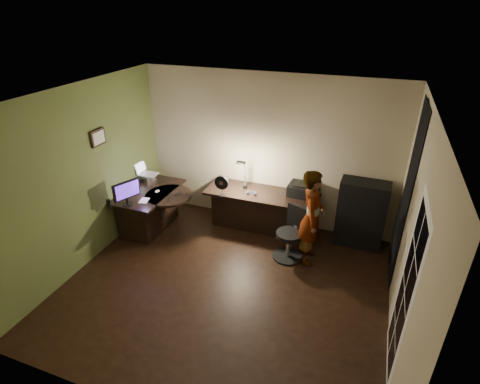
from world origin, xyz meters
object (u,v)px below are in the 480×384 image
(office_chair, at_px, (289,234))
(person, at_px, (312,218))
(cabinet, at_px, (361,214))
(monitor, at_px, (126,196))
(desk_left, at_px, (151,209))
(desk_right, at_px, (261,211))

(office_chair, xyz_separation_m, person, (0.31, 0.06, 0.34))
(cabinet, height_order, monitor, cabinet)
(desk_left, xyz_separation_m, office_chair, (2.52, -0.02, 0.06))
(desk_right, height_order, person, person)
(desk_left, distance_m, office_chair, 2.52)
(desk_left, height_order, person, person)
(cabinet, xyz_separation_m, office_chair, (-1.01, -0.79, -0.14))
(desk_left, height_order, monitor, monitor)
(desk_right, height_order, cabinet, cabinet)
(desk_left, xyz_separation_m, desk_right, (1.87, 0.63, -0.00))
(desk_left, bearing_deg, office_chair, -0.06)
(desk_right, xyz_separation_m, office_chair, (0.66, -0.64, 0.07))
(desk_right, distance_m, cabinet, 1.69)
(cabinet, bearing_deg, desk_left, -165.77)
(desk_right, xyz_separation_m, cabinet, (1.67, 0.15, 0.21))
(desk_left, distance_m, person, 2.87)
(cabinet, bearing_deg, person, -131.54)
(cabinet, height_order, office_chair, cabinet)
(monitor, height_order, office_chair, monitor)
(desk_right, distance_m, office_chair, 0.92)
(desk_left, relative_size, office_chair, 1.48)
(desk_left, height_order, office_chair, office_chair)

